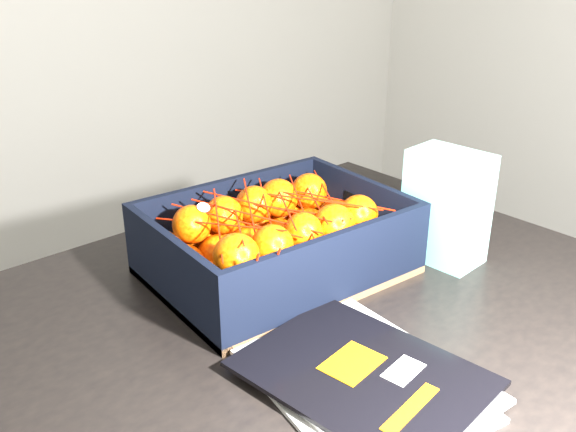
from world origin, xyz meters
TOP-DOWN VIEW (x-y plane):
  - table at (-0.02, 0.24)m, footprint 1.26×0.90m
  - magazine_stack at (0.00, 0.06)m, footprint 0.26×0.31m
  - produce_crate at (0.09, 0.35)m, footprint 0.38×0.29m
  - clementine_heap at (0.09, 0.35)m, footprint 0.37×0.27m
  - mesh_net at (0.08, 0.34)m, footprint 0.31×0.25m
  - retail_carton at (0.34, 0.23)m, footprint 0.10×0.13m

SIDE VIEW (x-z plane):
  - table at x=-0.02m, z-range 0.28..1.03m
  - magazine_stack at x=0.00m, z-range 0.75..0.77m
  - produce_crate at x=0.09m, z-range 0.73..0.85m
  - clementine_heap at x=0.09m, z-range 0.75..0.87m
  - retail_carton at x=0.34m, z-range 0.75..0.94m
  - mesh_net at x=0.08m, z-range 0.82..0.90m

